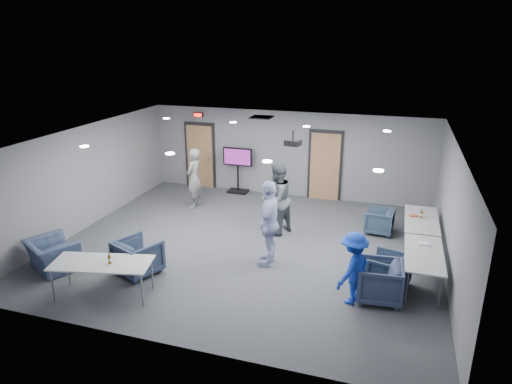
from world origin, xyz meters
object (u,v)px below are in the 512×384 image
(chair_right_c, at_px, (379,281))
(table_right_a, at_px, (421,221))
(bottle_front, at_px, (109,259))
(projector, at_px, (293,142))
(person_a, at_px, (194,178))
(chair_front_b, at_px, (53,255))
(chair_right_b, at_px, (389,271))
(chair_front_a, at_px, (138,257))
(chair_right_a, at_px, (379,221))
(bottle_right, at_px, (421,215))
(person_b, at_px, (277,199))
(tv_stand, at_px, (238,167))
(person_d, at_px, (353,268))
(table_front_left, at_px, (102,264))
(table_right_b, at_px, (424,255))
(person_c, at_px, (269,223))

(chair_right_c, distance_m, table_right_a, 2.85)
(bottle_front, bearing_deg, table_right_a, 35.99)
(projector, bearing_deg, person_a, 170.99)
(chair_front_b, xyz_separation_m, projector, (4.52, 3.51, 2.06))
(chair_right_b, relative_size, chair_front_a, 0.91)
(chair_right_a, xyz_separation_m, bottle_right, (0.97, -0.50, 0.49))
(person_b, height_order, chair_right_b, person_b)
(chair_right_b, relative_size, tv_stand, 0.52)
(chair_right_c, bearing_deg, person_b, -136.59)
(person_d, xyz_separation_m, chair_right_c, (0.49, 0.25, -0.33))
(person_d, bearing_deg, person_b, -116.25)
(chair_front_b, bearing_deg, bottle_right, -126.40)
(chair_right_a, bearing_deg, table_right_a, 65.25)
(chair_front_b, relative_size, projector, 2.59)
(chair_right_a, height_order, tv_stand, tv_stand)
(person_d, relative_size, chair_right_b, 1.86)
(chair_right_a, distance_m, projector, 3.10)
(chair_front_b, height_order, table_front_left, table_front_left)
(tv_stand, bearing_deg, chair_right_a, -23.18)
(table_right_b, bearing_deg, bottle_right, 0.46)
(bottle_right, bearing_deg, chair_front_a, -150.51)
(chair_right_b, height_order, chair_front_b, chair_right_b)
(table_right_a, bearing_deg, chair_right_c, 163.29)
(person_b, distance_m, person_d, 3.50)
(chair_front_a, xyz_separation_m, bottle_right, (5.80, 3.28, 0.43))
(chair_front_b, bearing_deg, person_d, -146.24)
(projector, bearing_deg, bottle_front, -114.20)
(tv_stand, bearing_deg, chair_right_c, -47.72)
(chair_right_a, distance_m, table_front_left, 6.92)
(table_front_left, distance_m, tv_stand, 6.76)
(person_b, xyz_separation_m, person_c, (0.27, -1.65, 0.03))
(chair_right_b, distance_m, chair_front_a, 5.26)
(table_right_a, xyz_separation_m, table_front_left, (-5.98, -4.20, 0.00))
(person_b, bearing_deg, chair_right_a, 131.61)
(chair_front_b, bearing_deg, table_right_a, -126.89)
(person_d, distance_m, chair_right_a, 3.57)
(chair_front_a, height_order, projector, projector)
(person_d, height_order, table_right_b, person_d)
(person_b, relative_size, person_d, 1.31)
(chair_front_a, distance_m, table_right_b, 5.96)
(chair_right_b, relative_size, chair_front_b, 0.75)
(chair_right_c, bearing_deg, person_d, -67.20)
(person_d, relative_size, chair_right_c, 1.69)
(chair_front_b, distance_m, table_front_left, 1.86)
(table_front_left, xyz_separation_m, bottle_right, (5.96, 4.28, 0.13))
(table_right_a, xyz_separation_m, tv_stand, (-5.59, 2.54, 0.16))
(person_d, height_order, chair_right_c, person_d)
(bottle_front, height_order, bottle_right, bottle_front)
(tv_stand, bearing_deg, table_front_left, -93.29)
(table_front_left, distance_m, projector, 5.26)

